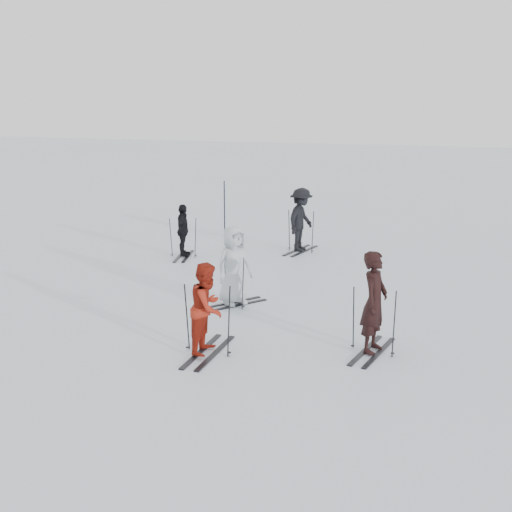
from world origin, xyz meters
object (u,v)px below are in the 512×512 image
at_px(skier_near_dark, 374,303).
at_px(skier_red, 207,309).
at_px(skier_grey, 234,266).
at_px(skier_uphill_far, 301,220).
at_px(skier_uphill_left, 183,231).
at_px(piste_marker, 224,207).

relative_size(skier_near_dark, skier_red, 1.12).
relative_size(skier_grey, skier_uphill_far, 0.92).
bearing_deg(skier_near_dark, skier_red, 119.61).
relative_size(skier_grey, skier_uphill_left, 1.16).
height_order(skier_uphill_left, piste_marker, piste_marker).
distance_m(skier_red, piste_marker, 11.27).
bearing_deg(skier_red, skier_grey, 10.66).
bearing_deg(skier_uphill_left, piste_marker, -11.05).
bearing_deg(skier_uphill_left, skier_uphill_far, -73.24).
bearing_deg(skier_uphill_far, skier_grey, -168.98).
distance_m(skier_grey, piste_marker, 8.40).
xyz_separation_m(skier_red, skier_uphill_far, (-0.83, 8.59, 0.13)).
relative_size(skier_uphill_left, skier_uphill_far, 0.80).
bearing_deg(skier_grey, skier_uphill_left, 74.94).
xyz_separation_m(skier_near_dark, skier_uphill_left, (-6.67, 5.55, -0.16)).
distance_m(skier_grey, skier_uphill_left, 4.98).
distance_m(skier_grey, skier_uphill_far, 5.75).
bearing_deg(skier_uphill_left, skier_near_dark, -145.56).
height_order(skier_red, skier_uphill_left, skier_red).
xyz_separation_m(skier_near_dark, skier_grey, (-3.47, 1.75, -0.04)).
xyz_separation_m(skier_red, skier_uphill_left, (-3.87, 6.64, -0.06)).
height_order(skier_near_dark, skier_uphill_left, skier_near_dark).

